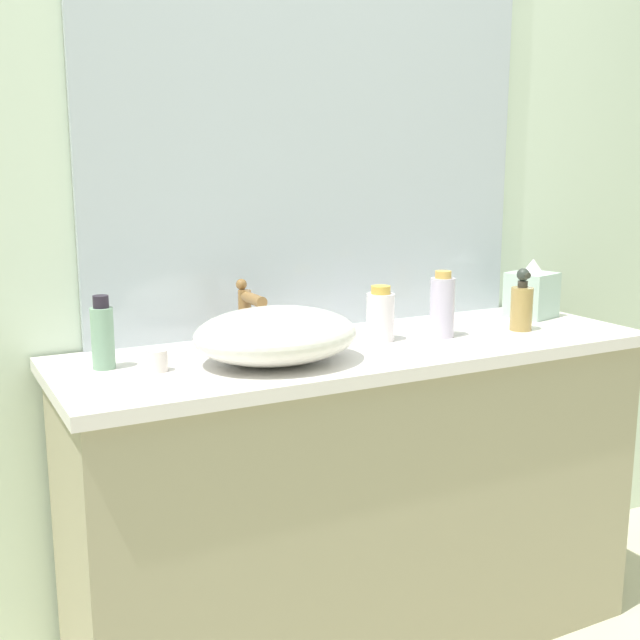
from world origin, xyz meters
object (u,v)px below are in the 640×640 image
lotion_bottle (380,315)px  spray_can (442,306)px  soap_dispenser (522,305)px  candle_jar (158,361)px  sink_basin (276,335)px  tissue_box (532,292)px  perfume_bottle (103,335)px

lotion_bottle → spray_can: (0.17, -0.04, 0.02)m
soap_dispenser → candle_jar: (-1.00, 0.04, -0.05)m
sink_basin → tissue_box: tissue_box is taller
perfume_bottle → spray_can: bearing=-5.6°
lotion_bottle → tissue_box: 0.57m
spray_can → tissue_box: (0.40, 0.10, -0.01)m
soap_dispenser → lotion_bottle: 0.42m
candle_jar → sink_basin: bearing=-10.3°
spray_can → candle_jar: (-0.76, 0.01, -0.06)m
perfume_bottle → tissue_box: size_ratio=0.96×
sink_basin → tissue_box: bearing=8.9°
soap_dispenser → lotion_bottle: soap_dispenser is taller
spray_can → tissue_box: size_ratio=1.01×
lotion_bottle → tissue_box: tissue_box is taller
lotion_bottle → candle_jar: size_ratio=2.99×
perfume_bottle → spray_can: size_ratio=0.95×
lotion_bottle → spray_can: 0.17m
soap_dispenser → lotion_bottle: bearing=170.3°
lotion_bottle → perfume_bottle: perfume_bottle is taller
candle_jar → soap_dispenser: bearing=-2.2°
sink_basin → soap_dispenser: (0.74, 0.01, 0.01)m
perfume_bottle → candle_jar: (0.10, -0.08, -0.05)m
candle_jar → spray_can: bearing=-0.4°
soap_dispenser → perfume_bottle: (-1.11, 0.12, 0.01)m
perfume_bottle → tissue_box: 1.26m
sink_basin → lotion_bottle: lotion_bottle is taller
soap_dispenser → perfume_bottle: bearing=173.9°
spray_can → candle_jar: 0.77m
lotion_bottle → candle_jar: (-0.60, -0.03, -0.04)m
perfume_bottle → soap_dispenser: bearing=-6.1°
sink_basin → lotion_bottle: bearing=13.5°
tissue_box → lotion_bottle: bearing=-173.8°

